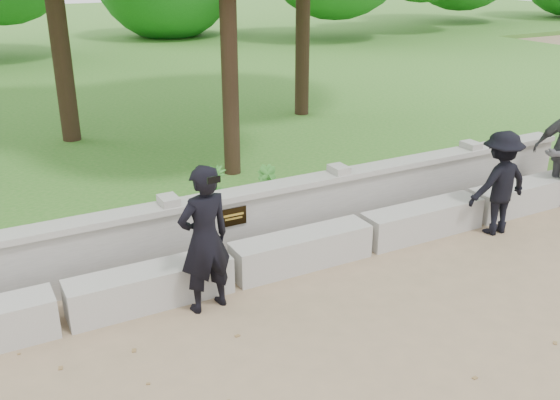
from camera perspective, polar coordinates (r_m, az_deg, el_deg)
The scene contains 8 objects.
ground at distance 6.33m, azimuth 2.83°, elevation -15.05°, with size 80.00×80.00×0.00m, color #907858.
lawn at distance 18.87m, azimuth -19.90°, elevation 9.20°, with size 40.00×22.00×0.25m, color #2A6B1C.
concrete_bench at distance 7.65m, azimuth -4.52°, elevation -6.14°, with size 11.90×0.45×0.45m.
parapet_wall at distance 8.13m, azimuth -6.59°, elevation -2.60°, with size 12.50×0.35×0.90m.
man_main at distance 6.90m, azimuth -6.91°, elevation -3.59°, with size 0.68×0.61×1.72m.
visitor_mid at distance 9.34m, azimuth 19.42°, elevation 1.47°, with size 0.98×0.58×1.51m.
shrub_b at distance 9.16m, azimuth -0.93°, elevation 1.16°, with size 0.36×0.29×0.65m, color #39842D.
shrub_d at distance 9.27m, azimuth -6.01°, elevation 1.20°, with size 0.35×0.31×0.63m, color #39842D.
Camera 1 is at (-2.67, -4.32, 3.78)m, focal length 40.00 mm.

